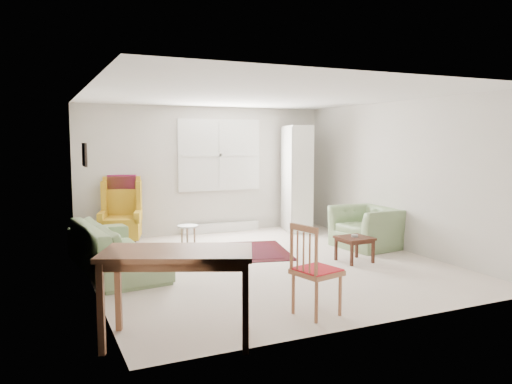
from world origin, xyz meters
name	(u,v)px	position (x,y,z in m)	size (l,w,h in m)	color
room	(260,179)	(0.02, 0.21, 1.26)	(5.04, 5.54, 2.51)	beige
rug	(215,252)	(-0.46, 0.93, 0.01)	(2.41, 1.55, 0.02)	black
sofa	(115,238)	(-2.10, 0.53, 0.47)	(2.31, 0.90, 0.93)	#779261
armchair	(368,223)	(2.10, 0.26, 0.42)	(1.07, 0.94, 0.84)	#779261
wingback_chair	(120,210)	(-1.73, 2.35, 0.61)	(0.70, 0.74, 1.21)	gold
coffee_table	(354,249)	(1.29, -0.49, 0.19)	(0.47, 0.47, 0.39)	#431F14
stool	(188,239)	(-0.84, 1.16, 0.23)	(0.34, 0.34, 0.46)	white
cabinet	(297,179)	(1.76, 2.16, 1.07)	(0.45, 0.85, 2.13)	white
desk	(178,296)	(-1.98, -2.34, 0.43)	(1.35, 0.68, 0.86)	#995F3D
desk_chair	(317,269)	(-0.45, -2.25, 0.49)	(0.43, 0.43, 0.98)	#995F3D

